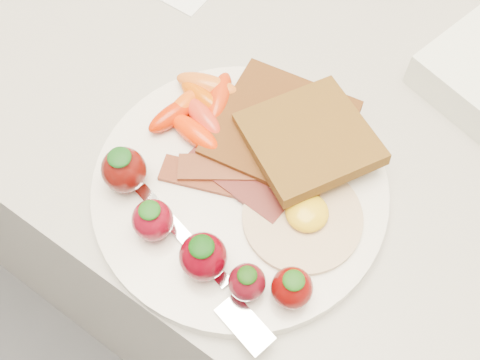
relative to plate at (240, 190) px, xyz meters
The scene contains 9 objects.
counter 0.49m from the plate, 96.38° to the left, with size 2.00×0.60×0.90m, color gray.
plate is the anchor object (origin of this frame).
toast_lower 0.07m from the plate, 90.34° to the left, with size 0.12×0.12×0.01m, color #493010.
toast_upper 0.08m from the plate, 65.70° to the left, with size 0.11×0.11×0.01m, color #4E2C13.
fried_egg 0.07m from the plate, ahead, with size 0.12×0.12×0.02m.
bacon_strips 0.02m from the plate, behind, with size 0.12×0.09×0.01m.
baby_carrots 0.09m from the plate, 152.05° to the left, with size 0.09×0.10×0.02m.
strawberries 0.08m from the plate, 90.70° to the right, with size 0.22×0.06×0.05m.
fork 0.09m from the plate, 71.50° to the right, with size 0.18×0.07×0.00m.
Camera 1 is at (0.16, 1.33, 1.40)m, focal length 45.00 mm.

